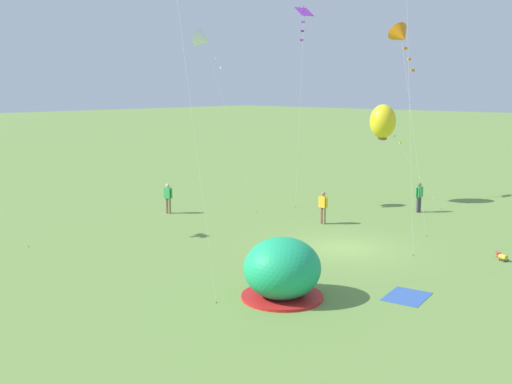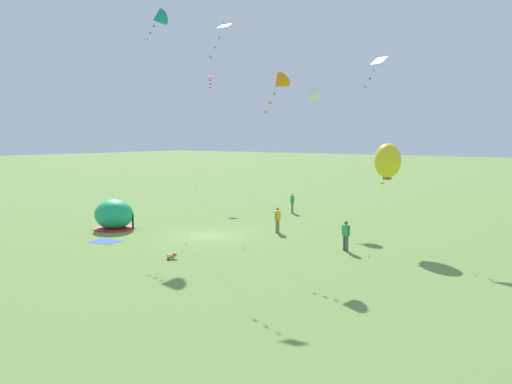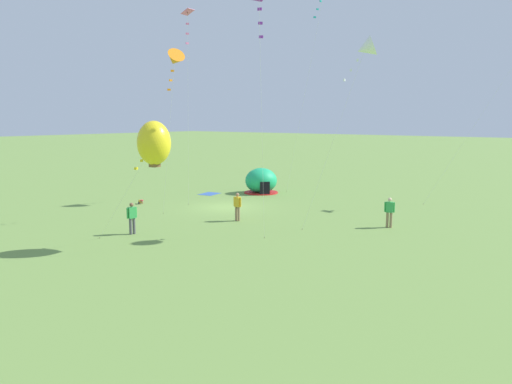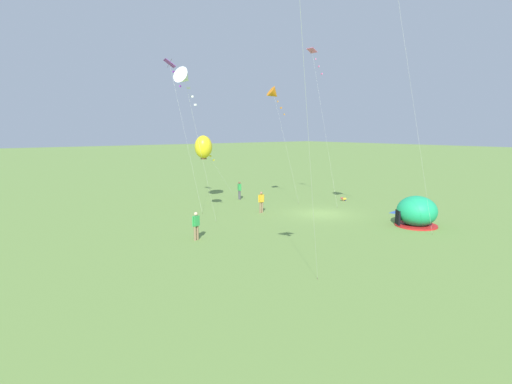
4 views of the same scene
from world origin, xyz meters
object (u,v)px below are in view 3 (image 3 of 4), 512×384
at_px(person_center_field, 237,205).
at_px(kite_yellow, 154,143).
at_px(popup_tent, 261,181).
at_px(person_watching_sky, 132,217).
at_px(kite_pink, 188,24).
at_px(kite_purple, 259,1).
at_px(kite_orange, 175,60).
at_px(kite_white, 365,48).
at_px(toddler_crawling, 141,201).
at_px(person_near_tent, 389,211).

relative_size(person_center_field, kite_yellow, 0.28).
distance_m(popup_tent, person_watching_sky, 16.53).
relative_size(kite_pink, kite_purple, 1.10).
bearing_deg(popup_tent, kite_yellow, 20.85).
bearing_deg(kite_orange, kite_white, 109.02).
height_order(toddler_crawling, kite_purple, kite_purple).
distance_m(person_watching_sky, kite_pink, 13.51).
bearing_deg(person_watching_sky, toddler_crawling, -132.50).
relative_size(person_near_tent, kite_pink, 0.13).
bearing_deg(toddler_crawling, person_center_field, 87.25).
distance_m(kite_orange, kite_white, 10.96).
relative_size(kite_pink, kite_white, 1.27).
xyz_separation_m(kite_yellow, kite_purple, (-2.57, 4.23, 6.24)).
xyz_separation_m(person_watching_sky, person_center_field, (-6.15, 2.28, 0.00)).
height_order(popup_tent, kite_orange, kite_orange).
height_order(person_center_field, kite_pink, kite_pink).
height_order(kite_orange, kite_purple, kite_purple).
bearing_deg(popup_tent, toddler_crawling, -21.81).
bearing_deg(person_watching_sky, kite_pink, -160.28).
bearing_deg(person_watching_sky, popup_tent, -168.19).
xyz_separation_m(popup_tent, kite_orange, (12.08, 2.65, 8.59)).
bearing_deg(popup_tent, kite_purple, 36.30).
height_order(person_near_tent, kite_yellow, kite_yellow).
bearing_deg(popup_tent, kite_pink, 5.39).
relative_size(kite_orange, kite_purple, 0.85).
height_order(popup_tent, person_watching_sky, popup_tent).
height_order(popup_tent, kite_white, kite_white).
distance_m(kite_pink, kite_yellow, 12.27).
xyz_separation_m(toddler_crawling, kite_purple, (5.15, 14.64, 11.09)).
bearing_deg(person_center_field, kite_purple, 47.67).
relative_size(toddler_crawling, kite_purple, 0.05).
height_order(person_watching_sky, kite_white, kite_white).
bearing_deg(kite_pink, kite_purple, 60.75).
height_order(person_watching_sky, kite_orange, kite_orange).
height_order(toddler_crawling, person_watching_sky, person_watching_sky).
distance_m(popup_tent, person_center_field, 11.51).
xyz_separation_m(popup_tent, kite_white, (8.51, 13.01, 8.76)).
xyz_separation_m(toddler_crawling, person_center_field, (0.46, 9.49, 0.79)).
xyz_separation_m(toddler_crawling, person_watching_sky, (6.61, 7.21, 0.79)).
distance_m(person_watching_sky, person_near_tent, 14.37).
bearing_deg(kite_purple, person_near_tent, 161.07).
distance_m(toddler_crawling, kite_pink, 12.93).
bearing_deg(toddler_crawling, person_near_tent, 100.82).
bearing_deg(toddler_crawling, person_watching_sky, 47.50).
height_order(kite_white, kite_purple, kite_purple).
bearing_deg(kite_purple, person_center_field, -132.33).
xyz_separation_m(person_near_tent, kite_purple, (8.51, -2.92, 10.31)).
relative_size(person_near_tent, kite_orange, 0.17).
bearing_deg(kite_purple, toddler_crawling, -109.38).
relative_size(kite_orange, kite_pink, 0.78).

